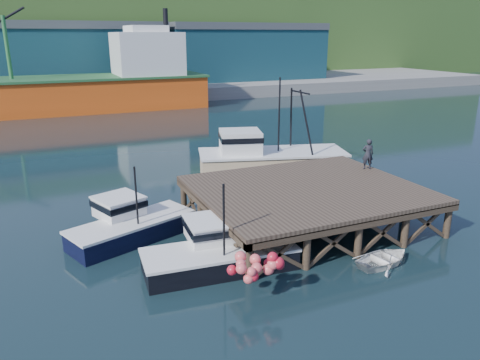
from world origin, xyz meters
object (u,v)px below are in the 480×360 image
boat_navy (129,223)px  trawler (270,156)px  boat_black (218,251)px  dinghy (384,258)px  dockworker (368,154)px

boat_navy → trawler: (11.91, 7.12, 0.68)m
boat_black → dinghy: (7.09, -2.94, -0.48)m
boat_navy → boat_black: bearing=-77.6°
dinghy → boat_navy: bearing=44.2°
dinghy → dockworker: bearing=-41.0°
boat_navy → boat_black: (3.12, -4.82, -0.03)m
dinghy → dockworker: (4.74, 7.47, 2.77)m
boat_navy → dockworker: bearing=-21.6°
dockworker → boat_black: bearing=45.8°
dinghy → dockworker: size_ratio=1.54×
boat_navy → trawler: 13.89m
boat_black → trawler: (8.79, 11.93, 0.71)m
boat_black → dinghy: size_ratio=2.42×
boat_black → trawler: trawler is taller
boat_navy → trawler: trawler is taller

